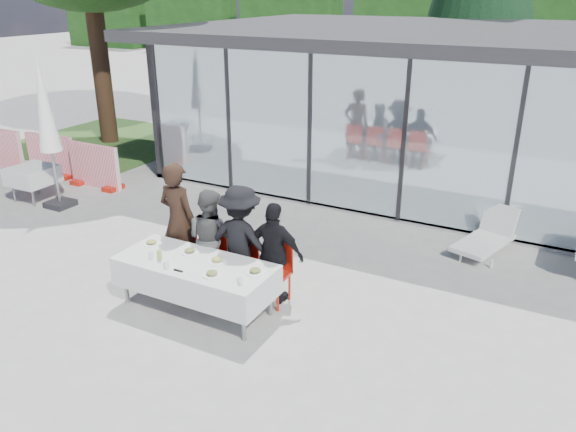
% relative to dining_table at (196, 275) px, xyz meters
% --- Properties ---
extents(ground, '(90.00, 90.00, 0.00)m').
position_rel_dining_table_xyz_m(ground, '(0.51, 0.44, -0.54)').
color(ground, '#9E9B95').
rests_on(ground, ground).
extents(pavilion, '(14.80, 8.80, 3.44)m').
position_rel_dining_table_xyz_m(pavilion, '(2.52, 8.60, 1.61)').
color(pavilion, gray).
rests_on(pavilion, ground).
extents(treeline, '(62.50, 2.00, 4.40)m').
position_rel_dining_table_xyz_m(treeline, '(-1.49, 28.44, 1.66)').
color(treeline, '#133510').
rests_on(treeline, ground).
extents(dining_table, '(2.26, 0.96, 0.75)m').
position_rel_dining_table_xyz_m(dining_table, '(0.00, 0.00, 0.00)').
color(dining_table, silver).
rests_on(dining_table, ground).
extents(diner_a, '(0.73, 0.73, 1.87)m').
position_rel_dining_table_xyz_m(diner_a, '(-0.83, 0.72, 0.39)').
color(diner_a, black).
rests_on(diner_a, ground).
extents(diner_chair_a, '(0.44, 0.44, 0.97)m').
position_rel_dining_table_xyz_m(diner_chair_a, '(-0.83, 0.75, -0.00)').
color(diner_chair_a, '#AF180B').
rests_on(diner_chair_a, ground).
extents(diner_b, '(0.83, 0.83, 1.54)m').
position_rel_dining_table_xyz_m(diner_b, '(-0.25, 0.72, 0.23)').
color(diner_b, '#545454').
rests_on(diner_b, ground).
extents(diner_chair_b, '(0.44, 0.44, 0.97)m').
position_rel_dining_table_xyz_m(diner_chair_b, '(-0.25, 0.75, -0.00)').
color(diner_chair_b, '#AF180B').
rests_on(diner_chair_b, ground).
extents(diner_c, '(1.11, 1.11, 1.68)m').
position_rel_dining_table_xyz_m(diner_c, '(0.30, 0.72, 0.30)').
color(diner_c, black).
rests_on(diner_c, ground).
extents(diner_chair_c, '(0.44, 0.44, 0.97)m').
position_rel_dining_table_xyz_m(diner_chair_c, '(0.30, 0.75, -0.00)').
color(diner_chair_c, '#AF180B').
rests_on(diner_chair_c, ground).
extents(diner_d, '(0.92, 0.92, 1.52)m').
position_rel_dining_table_xyz_m(diner_d, '(0.86, 0.72, 0.22)').
color(diner_d, black).
rests_on(diner_d, ground).
extents(diner_chair_d, '(0.44, 0.44, 0.97)m').
position_rel_dining_table_xyz_m(diner_chair_d, '(0.86, 0.75, -0.00)').
color(diner_chair_d, '#AF180B').
rests_on(diner_chair_d, ground).
extents(plate_a, '(0.25, 0.25, 0.07)m').
position_rel_dining_table_xyz_m(plate_a, '(-0.91, 0.16, 0.24)').
color(plate_a, white).
rests_on(plate_a, dining_table).
extents(plate_b, '(0.25, 0.25, 0.07)m').
position_rel_dining_table_xyz_m(plate_b, '(-0.23, 0.20, 0.24)').
color(plate_b, white).
rests_on(plate_b, dining_table).
extents(plate_c, '(0.25, 0.25, 0.07)m').
position_rel_dining_table_xyz_m(plate_c, '(0.27, 0.14, 0.24)').
color(plate_c, white).
rests_on(plate_c, dining_table).
extents(plate_d, '(0.25, 0.25, 0.07)m').
position_rel_dining_table_xyz_m(plate_d, '(0.91, 0.11, 0.24)').
color(plate_d, white).
rests_on(plate_d, dining_table).
extents(plate_extra, '(0.25, 0.25, 0.07)m').
position_rel_dining_table_xyz_m(plate_extra, '(0.45, -0.22, 0.24)').
color(plate_extra, white).
rests_on(plate_extra, dining_table).
extents(juice_bottle, '(0.06, 0.06, 0.14)m').
position_rel_dining_table_xyz_m(juice_bottle, '(-0.47, -0.18, 0.28)').
color(juice_bottle, '#7AAB47').
rests_on(juice_bottle, dining_table).
extents(drinking_glasses, '(1.57, 0.19, 0.10)m').
position_rel_dining_table_xyz_m(drinking_glasses, '(0.02, -0.24, 0.26)').
color(drinking_glasses, silver).
rests_on(drinking_glasses, dining_table).
extents(folded_eyeglasses, '(0.14, 0.03, 0.01)m').
position_rel_dining_table_xyz_m(folded_eyeglasses, '(-0.03, -0.33, 0.22)').
color(folded_eyeglasses, black).
rests_on(folded_eyeglasses, dining_table).
extents(spare_table_left, '(0.86, 0.86, 0.74)m').
position_rel_dining_table_xyz_m(spare_table_left, '(-5.76, 1.98, 0.02)').
color(spare_table_left, silver).
rests_on(spare_table_left, ground).
extents(market_umbrella, '(0.50, 0.50, 3.00)m').
position_rel_dining_table_xyz_m(market_umbrella, '(-4.99, 1.94, 1.39)').
color(market_umbrella, black).
rests_on(market_umbrella, ground).
extents(lounger, '(0.96, 1.45, 0.72)m').
position_rel_dining_table_xyz_m(lounger, '(3.30, 3.99, -0.28)').
color(lounger, silver).
rests_on(lounger, ground).
extents(grass_patch, '(5.00, 5.00, 0.02)m').
position_rel_dining_table_xyz_m(grass_patch, '(-7.99, 6.44, -0.53)').
color(grass_patch, '#385926').
rests_on(grass_patch, ground).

